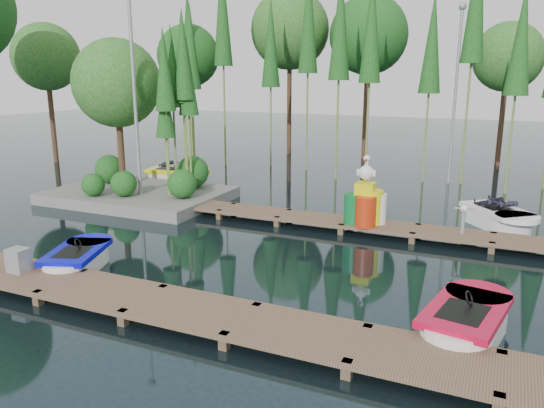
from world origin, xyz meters
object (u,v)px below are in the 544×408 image
at_px(island, 132,112).
at_px(boat_blue, 78,260).
at_px(boat_yellow_far, 176,176).
at_px(utility_cabinet, 18,260).
at_px(drum_cluster, 365,204).
at_px(yellow_barrel, 371,207).
at_px(boat_red, 466,322).

bearing_deg(island, boat_blue, -62.53).
height_order(boat_yellow_far, utility_cabinet, boat_yellow_far).
xyz_separation_m(boat_yellow_far, utility_cabinet, (3.26, -10.81, 0.26)).
xyz_separation_m(boat_yellow_far, drum_cluster, (9.24, -3.96, 0.59)).
relative_size(yellow_barrel, drum_cluster, 0.49).
bearing_deg(island, yellow_barrel, -4.99).
height_order(boat_blue, boat_red, boat_red).
bearing_deg(island, utility_cabinet, -69.35).
distance_m(boat_yellow_far, yellow_barrel, 10.14).
height_order(boat_red, utility_cabinet, utility_cabinet).
bearing_deg(yellow_barrel, boat_yellow_far, 157.92).
bearing_deg(yellow_barrel, island, 175.01).
distance_m(island, boat_blue, 7.94).
xyz_separation_m(boat_yellow_far, yellow_barrel, (9.38, -3.81, 0.49)).
distance_m(boat_red, drum_cluster, 6.22).
distance_m(island, drum_cluster, 9.25).
height_order(island, yellow_barrel, island).
bearing_deg(utility_cabinet, drum_cluster, 48.87).
distance_m(boat_red, boat_yellow_far, 15.52).
bearing_deg(boat_blue, yellow_barrel, 25.46).
xyz_separation_m(boat_blue, drum_cluster, (5.51, 5.59, 0.66)).
distance_m(utility_cabinet, drum_cluster, 9.10).
height_order(island, utility_cabinet, island).
xyz_separation_m(utility_cabinet, drum_cluster, (5.98, 6.85, 0.33)).
bearing_deg(boat_yellow_far, yellow_barrel, -9.26).
distance_m(boat_red, yellow_barrel, 6.27).
distance_m(boat_yellow_far, drum_cluster, 10.07).
bearing_deg(drum_cluster, utility_cabinet, -131.13).
height_order(boat_yellow_far, yellow_barrel, boat_yellow_far).
relative_size(boat_yellow_far, drum_cluster, 1.50).
bearing_deg(boat_blue, utility_cabinet, -130.32).
height_order(island, boat_yellow_far, island).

